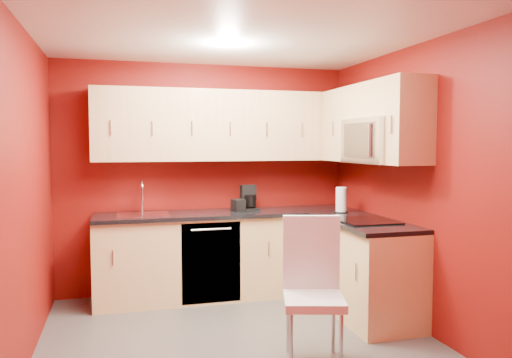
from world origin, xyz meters
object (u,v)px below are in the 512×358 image
napkin_holder (238,205)px  paper_towel (341,200)px  dining_chair (314,292)px  sink (143,211)px  microwave (378,141)px  coffee_maker (250,198)px

napkin_holder → paper_towel: paper_towel is taller
dining_chair → sink: bearing=138.2°
dining_chair → microwave: bearing=56.3°
sink → dining_chair: size_ratio=0.48×
microwave → napkin_holder: bearing=138.5°
microwave → sink: bearing=154.4°
microwave → paper_towel: microwave is taller
coffee_maker → paper_towel: bearing=-29.1°
microwave → sink: size_ratio=1.46×
microwave → dining_chair: size_ratio=0.70×
napkin_holder → dining_chair: dining_chair is taller
paper_towel → dining_chair: size_ratio=0.24×
coffee_maker → sink: bearing=176.6°
dining_chair → paper_towel: bearing=74.2°
napkin_holder → dining_chair: size_ratio=0.12×
microwave → napkin_holder: 1.62m
napkin_holder → dining_chair: 1.84m
sink → napkin_holder: 0.99m
dining_chair → napkin_holder: bearing=110.7°
coffee_maker → microwave: bearing=-51.4°
coffee_maker → napkin_holder: (-0.14, -0.05, -0.07)m
napkin_holder → sink: bearing=178.3°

